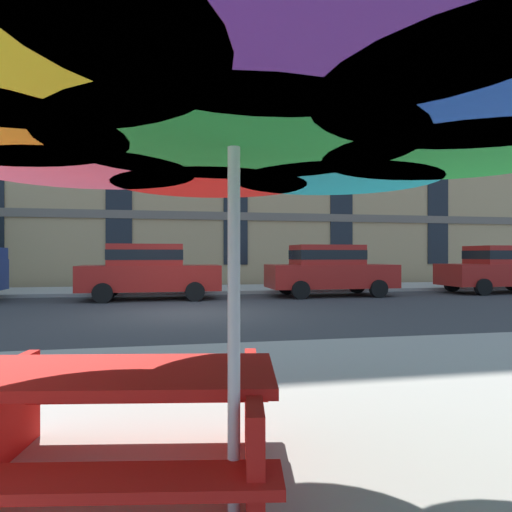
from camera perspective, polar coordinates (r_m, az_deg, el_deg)
name	(u,v)px	position (r m, az deg, el deg)	size (l,w,h in m)	color
ground_plane	(188,313)	(11.18, -8.73, -7.22)	(120.00, 120.00, 0.00)	#38383A
sidewalk_far	(180,290)	(17.94, -9.66, -4.27)	(56.00, 3.60, 0.12)	#B2ADA3
apartment_building	(176,113)	(27.33, -10.15, 17.50)	(40.76, 12.08, 19.20)	tan
sedan_red	(149,270)	(14.80, -13.49, -1.74)	(4.40, 1.98, 1.78)	#B21E19
sedan_red_midblock	(329,269)	(15.79, 9.33, -1.63)	(4.40, 1.98, 1.78)	#B21E19
sedan_red_downstreet	(500,268)	(19.27, 28.70, -1.33)	(4.40, 1.98, 1.78)	#B21E19
patio_umbrella	(234,88)	(2.25, -2.84, 20.62)	(3.76, 3.76, 2.55)	silver
picnic_table	(116,419)	(2.83, -17.43, -19.22)	(2.02, 1.79, 0.77)	red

